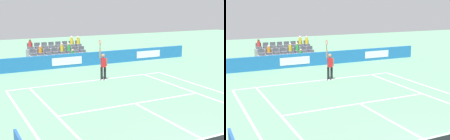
# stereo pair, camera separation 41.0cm
# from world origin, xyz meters

# --- Properties ---
(line_baseline) EXTENTS (10.97, 0.10, 0.01)m
(line_baseline) POSITION_xyz_m (0.00, -11.89, 0.00)
(line_baseline) COLOR white
(line_baseline) RESTS_ON ground
(line_service) EXTENTS (8.23, 0.10, 0.01)m
(line_service) POSITION_xyz_m (0.00, -6.40, 0.00)
(line_service) COLOR white
(line_service) RESTS_ON ground
(line_centre_service) EXTENTS (0.10, 6.40, 0.01)m
(line_centre_service) POSITION_xyz_m (0.00, -3.20, 0.00)
(line_centre_service) COLOR white
(line_centre_service) RESTS_ON ground
(line_singles_sideline_left) EXTENTS (0.10, 11.89, 0.01)m
(line_singles_sideline_left) POSITION_xyz_m (4.12, -5.95, 0.00)
(line_singles_sideline_left) COLOR white
(line_singles_sideline_left) RESTS_ON ground
(line_singles_sideline_right) EXTENTS (0.10, 11.89, 0.01)m
(line_singles_sideline_right) POSITION_xyz_m (-4.12, -5.95, 0.00)
(line_singles_sideline_right) COLOR white
(line_singles_sideline_right) RESTS_ON ground
(line_doubles_sideline_left) EXTENTS (0.10, 11.89, 0.01)m
(line_doubles_sideline_left) POSITION_xyz_m (5.49, -5.95, 0.00)
(line_doubles_sideline_left) COLOR white
(line_doubles_sideline_left) RESTS_ON ground
(line_doubles_sideline_right) EXTENTS (0.10, 11.89, 0.01)m
(line_doubles_sideline_right) POSITION_xyz_m (-5.49, -5.95, 0.00)
(line_doubles_sideline_right) COLOR white
(line_doubles_sideline_right) RESTS_ON ground
(line_centre_mark) EXTENTS (0.10, 0.20, 0.01)m
(line_centre_mark) POSITION_xyz_m (0.00, -11.79, 0.00)
(line_centre_mark) COLOR white
(line_centre_mark) RESTS_ON ground
(sponsor_barrier) EXTENTS (23.30, 0.22, 1.10)m
(sponsor_barrier) POSITION_xyz_m (0.00, -16.87, 0.55)
(sponsor_barrier) COLOR #1E66AD
(sponsor_barrier) RESTS_ON ground
(tennis_player) EXTENTS (0.53, 0.37, 2.85)m
(tennis_player) POSITION_xyz_m (-0.75, -11.69, 0.99)
(tennis_player) COLOR black
(tennis_player) RESTS_ON ground
(stadium_stand) EXTENTS (4.96, 2.85, 2.21)m
(stadium_stand) POSITION_xyz_m (-0.01, -19.18, 0.55)
(stadium_stand) COLOR gray
(stadium_stand) RESTS_ON ground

